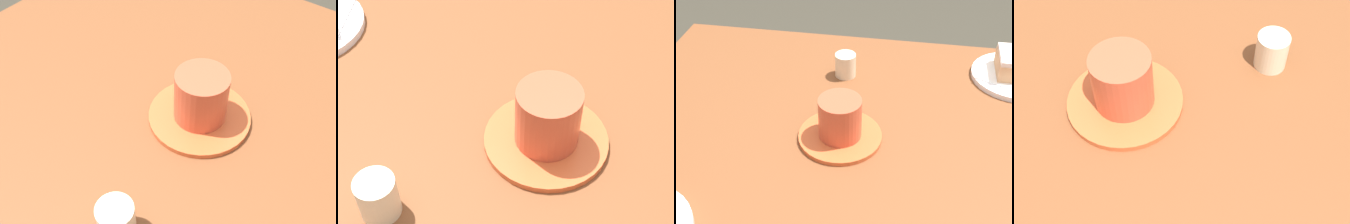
{
  "view_description": "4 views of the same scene",
  "coord_description": "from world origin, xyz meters",
  "views": [
    {
      "loc": [
        -0.21,
        0.36,
        1.22
      ],
      "look_at": [
        0.02,
        0.04,
        0.8
      ],
      "focal_mm": 42.33,
      "sensor_mm": 36.0,
      "label": 1
    },
    {
      "loc": [
        -0.37,
        0.2,
        1.26
      ],
      "look_at": [
        0.03,
        0.05,
        0.8
      ],
      "focal_mm": 54.87,
      "sensor_mm": 36.0,
      "label": 2
    },
    {
      "loc": [
        0.11,
        -0.63,
        1.34
      ],
      "look_at": [
        -0.01,
        0.03,
        0.82
      ],
      "focal_mm": 49.81,
      "sensor_mm": 36.0,
      "label": 3
    },
    {
      "loc": [
        0.4,
        -0.01,
        1.29
      ],
      "look_at": [
        0.04,
        0.08,
        0.8
      ],
      "focal_mm": 52.57,
      "sensor_mm": 36.0,
      "label": 4
    }
  ],
  "objects": [
    {
      "name": "table",
      "position": [
        0.0,
        0.0,
        0.66
      ],
      "size": [
        0.94,
        0.79,
        0.78
      ],
      "color": "brown",
      "rests_on": "ground_plane"
    },
    {
      "name": "coffee_cup",
      "position": [
        -0.01,
        0.01,
        0.81
      ],
      "size": [
        0.15,
        0.15,
        0.08
      ],
      "color": "#CA562C",
      "rests_on": "table"
    },
    {
      "name": "sugar_jar",
      "position": [
        -0.04,
        0.22,
        0.8
      ],
      "size": [
        0.04,
        0.04,
        0.05
      ],
      "primitive_type": "cylinder",
      "color": "beige",
      "rests_on": "table"
    }
  ]
}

